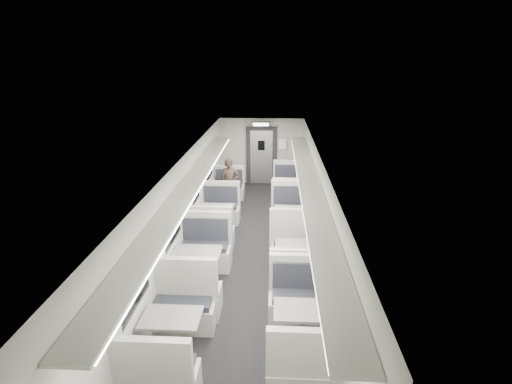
# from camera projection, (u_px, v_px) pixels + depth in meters

# --- Properties ---
(room) EXTENTS (3.24, 12.24, 2.64)m
(room) POSITION_uv_depth(u_px,v_px,m) (251.00, 213.00, 8.83)
(room) COLOR black
(room) RESTS_ON ground
(booth_left_a) EXTENTS (0.99, 2.01, 1.07)m
(booth_left_a) POSITION_uv_depth(u_px,v_px,m) (226.00, 195.00, 12.50)
(booth_left_a) COLOR #B4B4A9
(booth_left_a) RESTS_ON room
(booth_left_b) EXTENTS (1.06, 2.15, 1.15)m
(booth_left_b) POSITION_uv_depth(u_px,v_px,m) (217.00, 220.00, 10.54)
(booth_left_b) COLOR #B4B4A9
(booth_left_b) RESTS_ON room
(booth_left_c) EXTENTS (1.15, 2.33, 1.24)m
(booth_left_c) POSITION_uv_depth(u_px,v_px,m) (198.00, 269.00, 8.04)
(booth_left_c) COLOR #B4B4A9
(booth_left_c) RESTS_ON room
(booth_left_d) EXTENTS (1.08, 2.19, 1.17)m
(booth_left_d) POSITION_uv_depth(u_px,v_px,m) (173.00, 337.00, 6.13)
(booth_left_d) COLOR #B4B4A9
(booth_left_d) RESTS_ON room
(booth_right_a) EXTENTS (1.11, 2.25, 1.20)m
(booth_right_a) POSITION_uv_depth(u_px,v_px,m) (290.00, 193.00, 12.54)
(booth_right_a) COLOR #B4B4A9
(booth_right_a) RESTS_ON room
(booth_right_b) EXTENTS (1.16, 2.35, 1.26)m
(booth_right_b) POSITION_uv_depth(u_px,v_px,m) (293.00, 224.00, 10.17)
(booth_right_b) COLOR #B4B4A9
(booth_right_b) RESTS_ON room
(booth_right_c) EXTENTS (1.08, 2.19, 1.17)m
(booth_right_c) POSITION_uv_depth(u_px,v_px,m) (296.00, 261.00, 8.42)
(booth_right_c) COLOR #B4B4A9
(booth_right_c) RESTS_ON room
(booth_right_d) EXTENTS (1.09, 2.22, 1.18)m
(booth_right_d) POSITION_uv_depth(u_px,v_px,m) (302.00, 329.00, 6.29)
(booth_right_d) COLOR #B4B4A9
(booth_right_d) RESTS_ON room
(passenger) EXTENTS (0.61, 0.43, 1.60)m
(passenger) POSITION_uv_depth(u_px,v_px,m) (230.00, 184.00, 12.14)
(passenger) COLOR black
(passenger) RESTS_ON room
(window_a) EXTENTS (0.02, 1.18, 0.84)m
(window_a) POSITION_uv_depth(u_px,v_px,m) (209.00, 165.00, 12.07)
(window_a) COLOR black
(window_a) RESTS_ON room
(window_b) EXTENTS (0.02, 1.18, 0.84)m
(window_b) POSITION_uv_depth(u_px,v_px,m) (195.00, 188.00, 9.99)
(window_b) COLOR black
(window_b) RESTS_ON room
(window_c) EXTENTS (0.02, 1.18, 0.84)m
(window_c) POSITION_uv_depth(u_px,v_px,m) (173.00, 223.00, 7.91)
(window_c) COLOR black
(window_c) RESTS_ON room
(window_d) EXTENTS (0.02, 1.18, 0.84)m
(window_d) POSITION_uv_depth(u_px,v_px,m) (135.00, 282.00, 5.83)
(window_d) COLOR black
(window_d) RESTS_ON room
(luggage_rack_left) EXTENTS (0.46, 10.40, 0.09)m
(luggage_rack_left) POSITION_uv_depth(u_px,v_px,m) (191.00, 185.00, 8.38)
(luggage_rack_left) COLOR #B4B4A9
(luggage_rack_left) RESTS_ON room
(luggage_rack_right) EXTENTS (0.46, 10.40, 0.09)m
(luggage_rack_right) POSITION_uv_depth(u_px,v_px,m) (310.00, 187.00, 8.26)
(luggage_rack_right) COLOR #B4B4A9
(luggage_rack_right) RESTS_ON room
(vestibule_door) EXTENTS (1.10, 0.13, 2.10)m
(vestibule_door) POSITION_uv_depth(u_px,v_px,m) (261.00, 156.00, 14.49)
(vestibule_door) COLOR black
(vestibule_door) RESTS_ON room
(exit_sign) EXTENTS (0.62, 0.12, 0.16)m
(exit_sign) POSITION_uv_depth(u_px,v_px,m) (261.00, 124.00, 13.63)
(exit_sign) COLOR black
(exit_sign) RESTS_ON room
(wall_notice) EXTENTS (0.32, 0.02, 0.40)m
(wall_notice) POSITION_uv_depth(u_px,v_px,m) (282.00, 144.00, 14.29)
(wall_notice) COLOR white
(wall_notice) RESTS_ON room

